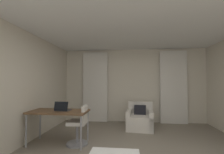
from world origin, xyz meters
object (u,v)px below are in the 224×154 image
(armchair, at_px, (140,120))
(laptop, at_px, (63,109))
(desk_chair, at_px, (79,127))
(desk, at_px, (59,114))

(armchair, height_order, laptop, laptop)
(desk_chair, bearing_deg, laptop, -175.62)
(armchair, bearing_deg, laptop, -142.91)
(desk, relative_size, desk_chair, 1.51)
(armchair, relative_size, desk, 0.68)
(laptop, bearing_deg, desk_chair, 4.38)
(laptop, bearing_deg, desk, 171.98)
(desk_chair, height_order, laptop, laptop)
(desk, distance_m, desk_chair, 0.56)
(desk, relative_size, laptop, 4.00)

